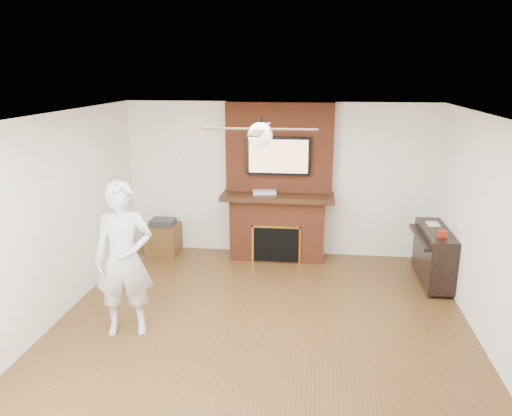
# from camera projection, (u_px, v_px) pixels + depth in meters

# --- Properties ---
(room_shell) EXTENTS (5.36, 5.86, 2.86)m
(room_shell) POSITION_uv_depth(u_px,v_px,m) (260.00, 232.00, 5.51)
(room_shell) COLOR #4D3216
(room_shell) RESTS_ON ground
(fireplace) EXTENTS (1.78, 0.64, 2.50)m
(fireplace) POSITION_uv_depth(u_px,v_px,m) (278.00, 198.00, 8.01)
(fireplace) COLOR brown
(fireplace) RESTS_ON ground
(tv) EXTENTS (1.00, 0.08, 0.60)m
(tv) POSITION_uv_depth(u_px,v_px,m) (279.00, 156.00, 7.79)
(tv) COLOR black
(tv) RESTS_ON fireplace
(ceiling_fan) EXTENTS (1.21, 1.21, 0.31)m
(ceiling_fan) POSITION_uv_depth(u_px,v_px,m) (260.00, 134.00, 5.22)
(ceiling_fan) COLOR black
(ceiling_fan) RESTS_ON room_shell
(person) EXTENTS (0.75, 0.59, 1.80)m
(person) POSITION_uv_depth(u_px,v_px,m) (124.00, 259.00, 5.65)
(person) COLOR silver
(person) RESTS_ON ground
(side_table) EXTENTS (0.52, 0.52, 0.58)m
(side_table) POSITION_uv_depth(u_px,v_px,m) (164.00, 237.00, 8.37)
(side_table) COLOR #513417
(side_table) RESTS_ON ground
(piano) EXTENTS (0.45, 1.22, 0.89)m
(piano) POSITION_uv_depth(u_px,v_px,m) (433.00, 254.00, 7.16)
(piano) COLOR black
(piano) RESTS_ON ground
(cable_box) EXTENTS (0.39, 0.27, 0.05)m
(cable_box) POSITION_uv_depth(u_px,v_px,m) (264.00, 192.00, 7.92)
(cable_box) COLOR silver
(cable_box) RESTS_ON fireplace
(candle_orange) EXTENTS (0.07, 0.07, 0.12)m
(candle_orange) POSITION_uv_depth(u_px,v_px,m) (273.00, 257.00, 8.07)
(candle_orange) COLOR #D25F18
(candle_orange) RESTS_ON ground
(candle_green) EXTENTS (0.07, 0.07, 0.08)m
(candle_green) POSITION_uv_depth(u_px,v_px,m) (269.00, 257.00, 8.12)
(candle_green) COLOR #518F39
(candle_green) RESTS_ON ground
(candle_cream) EXTENTS (0.08, 0.08, 0.11)m
(candle_cream) POSITION_uv_depth(u_px,v_px,m) (284.00, 258.00, 8.05)
(candle_cream) COLOR beige
(candle_cream) RESTS_ON ground
(candle_blue) EXTENTS (0.06, 0.06, 0.08)m
(candle_blue) POSITION_uv_depth(u_px,v_px,m) (288.00, 258.00, 8.06)
(candle_blue) COLOR #313E94
(candle_blue) RESTS_ON ground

